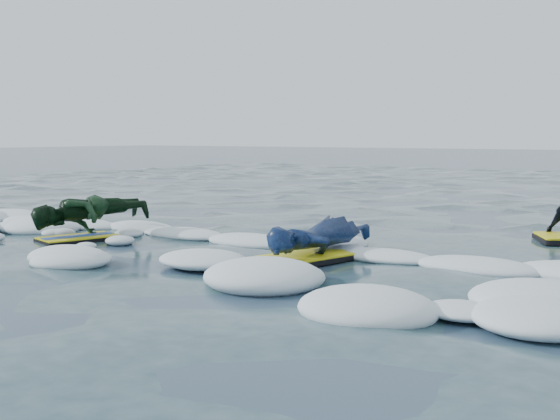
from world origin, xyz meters
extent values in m
plane|color=#1C3344|center=(0.00, 0.00, 0.00)|extent=(120.00, 120.00, 0.00)
cube|color=black|center=(0.71, 1.02, 0.04)|extent=(0.83, 1.16, 0.05)
cube|color=yellow|center=(0.71, 1.02, 0.07)|extent=(0.80, 1.14, 0.02)
imported|color=navy|center=(0.71, 1.27, 0.23)|extent=(0.62, 1.59, 0.38)
cube|color=black|center=(-2.28, 0.65, 0.03)|extent=(0.73, 1.02, 0.05)
cube|color=yellow|center=(-2.28, 0.65, 0.06)|extent=(0.70, 0.99, 0.02)
cube|color=#1842B5|center=(-2.28, 0.65, 0.08)|extent=(0.39, 0.88, 0.01)
imported|color=black|center=(-2.28, 0.85, 0.29)|extent=(1.19, 1.53, 0.52)
camera|label=1|loc=(4.39, -4.90, 1.28)|focal=45.00mm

